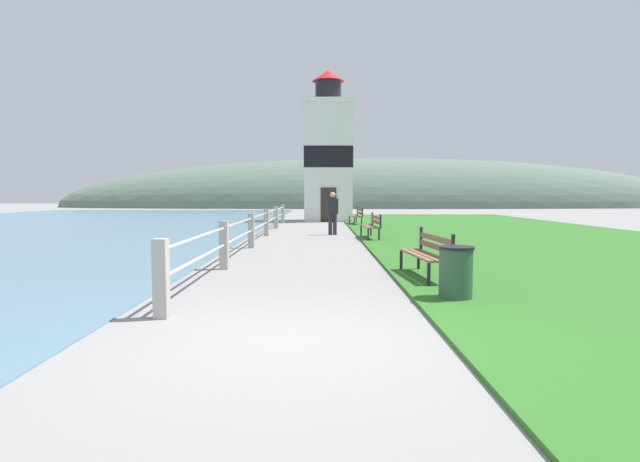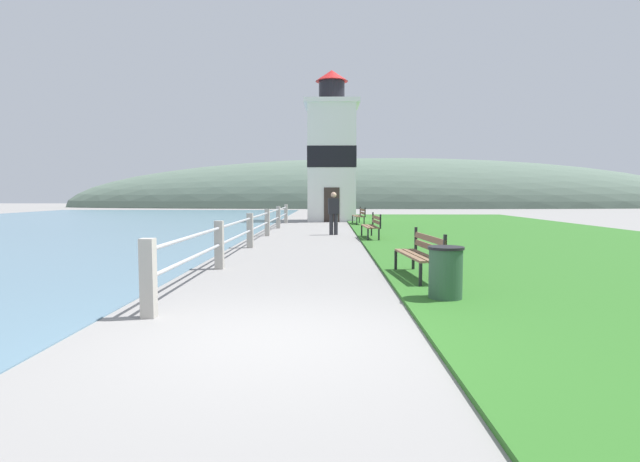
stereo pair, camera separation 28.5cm
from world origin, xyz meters
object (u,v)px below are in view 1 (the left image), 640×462
object	(u,v)px
park_bench_midway	(372,224)
person_strolling	(333,212)
lighthouse	(328,155)
trash_bin	(456,274)
park_bench_far	(357,215)
park_bench_near	(428,251)

from	to	relation	value
park_bench_midway	person_strolling	xyz separation A→B (m)	(-1.36, 2.04, 0.38)
lighthouse	person_strolling	world-z (taller)	lighthouse
person_strolling	trash_bin	xyz separation A→B (m)	(1.55, -12.35, -0.50)
park_bench_midway	lighthouse	size ratio (longest dim) A/B	0.22
park_bench_midway	park_bench_far	bearing A→B (deg)	-93.18
park_bench_midway	park_bench_far	size ratio (longest dim) A/B	1.02
person_strolling	trash_bin	bearing A→B (deg)	178.00
park_bench_far	trash_bin	bearing A→B (deg)	86.16
park_bench_midway	trash_bin	distance (m)	10.31
park_bench_near	person_strolling	size ratio (longest dim) A/B	1.15
lighthouse	park_bench_near	bearing A→B (deg)	-85.73
park_bench_near	trash_bin	xyz separation A→B (m)	(0.00, -1.95, -0.12)
park_bench_midway	lighthouse	bearing A→B (deg)	-86.36
park_bench_midway	lighthouse	distance (m)	13.10
park_bench_near	park_bench_far	world-z (taller)	same
park_bench_near	park_bench_far	xyz separation A→B (m)	(-0.10, 16.79, -0.00)
lighthouse	trash_bin	xyz separation A→B (m)	(1.56, -22.88, -3.54)
park_bench_near	park_bench_midway	bearing A→B (deg)	-93.89
park_bench_far	person_strolling	distance (m)	6.57
park_bench_near	park_bench_midway	xyz separation A→B (m)	(-0.19, 8.36, 0.00)
person_strolling	lighthouse	bearing A→B (deg)	-9.09
park_bench_far	lighthouse	xyz separation A→B (m)	(-1.46, 4.14, 3.42)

